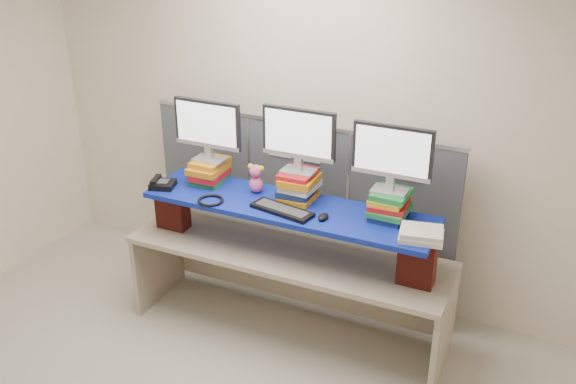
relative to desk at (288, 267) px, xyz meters
The scene contains 18 objects.
room 1.48m from the desk, 98.67° to the right, with size 5.00×4.00×2.80m.
cubicle_partition 0.62m from the desk, 108.38° to the left, with size 2.60×0.06×1.53m.
desk is the anchor object (origin of this frame).
brick_pier_left 1.01m from the desk, behind, with size 0.24×0.13×0.33m, color maroon.
brick_pier_right 1.01m from the desk, ahead, with size 0.24×0.13×0.33m, color maroon.
blue_board 0.50m from the desk, ahead, with size 2.12×0.53×0.04m, color navy.
book_stack_left 0.94m from the desk, behind, with size 0.25×0.31×0.18m.
book_stack_center 0.63m from the desk, 77.90° to the left, with size 0.28×0.30×0.21m.
book_stack_right 0.94m from the desk, 11.57° to the left, with size 0.27×0.31×0.19m.
monitor_left 1.20m from the desk, behind, with size 0.54×0.16×0.47m.
monitor_center 1.00m from the desk, 78.78° to the left, with size 0.54×0.16×0.47m.
monitor_right 1.20m from the desk, 11.40° to the left, with size 0.54×0.16×0.47m.
keyboard 0.54m from the desk, 84.01° to the right, with size 0.48×0.23×0.03m.
mouse 0.62m from the desk, 16.12° to the right, with size 0.06×0.11×0.03m, color black.
desk_phone 1.13m from the desk, behind, with size 0.22×0.21×0.07m.
headset 0.77m from the desk, 158.71° to the right, with size 0.19×0.19×0.02m, color black.
plush_toy 0.70m from the desk, 164.38° to the left, with size 0.13×0.10×0.22m.
binder_stack 1.13m from the desk, ahead, with size 0.32×0.28×0.07m.
Camera 1 is at (2.01, -2.44, 3.10)m, focal length 40.00 mm.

